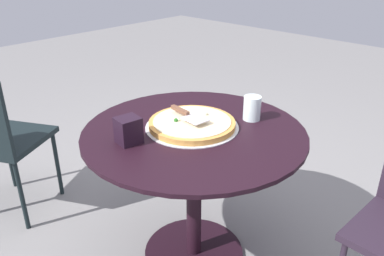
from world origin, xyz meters
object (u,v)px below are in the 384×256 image
at_px(patio_table, 194,165).
at_px(pizza_on_tray, 192,124).
at_px(pizza_server, 187,114).
at_px(drinking_cup, 252,108).
at_px(napkin_dispenser, 128,130).

distance_m(patio_table, pizza_on_tray, 0.19).
relative_size(pizza_server, drinking_cup, 1.97).
xyz_separation_m(pizza_server, drinking_cup, (-0.16, -0.25, 0.00)).
bearing_deg(patio_table, drinking_cup, -113.12).
xyz_separation_m(patio_table, napkin_dispenser, (0.11, 0.26, 0.23)).
height_order(pizza_on_tray, napkin_dispenser, napkin_dispenser).
xyz_separation_m(patio_table, pizza_server, (0.05, -0.01, 0.23)).
distance_m(pizza_server, napkin_dispenser, 0.28).
distance_m(pizza_on_tray, drinking_cup, 0.28).
distance_m(patio_table, napkin_dispenser, 0.36).
bearing_deg(pizza_on_tray, patio_table, 149.78).
xyz_separation_m(pizza_on_tray, napkin_dispenser, (0.09, 0.28, 0.04)).
distance_m(patio_table, pizza_server, 0.23).
bearing_deg(drinking_cup, napkin_dispenser, 66.61).
height_order(patio_table, pizza_server, pizza_server).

